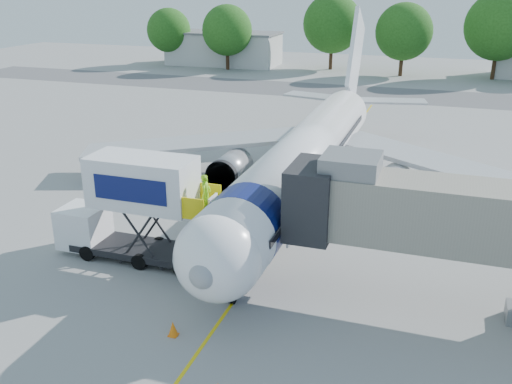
% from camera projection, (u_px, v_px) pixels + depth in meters
% --- Properties ---
extents(ground, '(160.00, 160.00, 0.00)m').
position_uv_depth(ground, '(290.00, 222.00, 33.81)').
color(ground, '#9A9A98').
rests_on(ground, ground).
extents(guidance_line, '(0.15, 70.00, 0.01)m').
position_uv_depth(guidance_line, '(290.00, 222.00, 33.81)').
color(guidance_line, yellow).
rests_on(guidance_line, ground).
extents(taxiway_strip, '(120.00, 10.00, 0.01)m').
position_uv_depth(taxiway_strip, '(379.00, 94.00, 71.06)').
color(taxiway_strip, '#59595B').
rests_on(taxiway_strip, ground).
extents(aircraft, '(34.17, 37.73, 11.35)m').
position_uv_depth(aircraft, '(308.00, 155.00, 36.43)').
color(aircraft, white).
rests_on(aircraft, ground).
extents(jet_bridge, '(13.90, 3.20, 6.60)m').
position_uv_depth(jet_bridge, '(432.00, 215.00, 23.69)').
color(jet_bridge, gray).
rests_on(jet_bridge, ground).
extents(catering_hiloader, '(8.50, 2.44, 5.50)m').
position_uv_depth(catering_hiloader, '(133.00, 208.00, 28.50)').
color(catering_hiloader, black).
rests_on(catering_hiloader, ground).
extents(safety_cone_a, '(0.40, 0.40, 0.64)m').
position_uv_depth(safety_cone_a, '(173.00, 329.00, 22.96)').
color(safety_cone_a, orange).
rests_on(safety_cone_a, ground).
extents(outbuilding_left, '(18.40, 8.40, 5.30)m').
position_uv_depth(outbuilding_left, '(224.00, 48.00, 94.47)').
color(outbuilding_left, beige).
rests_on(outbuilding_left, ground).
extents(tree_a, '(7.13, 7.13, 9.09)m').
position_uv_depth(tree_a, '(169.00, 30.00, 93.44)').
color(tree_a, '#382314').
rests_on(tree_a, ground).
extents(tree_b, '(7.75, 7.75, 9.88)m').
position_uv_depth(tree_b, '(227.00, 30.00, 88.10)').
color(tree_b, '#382314').
rests_on(tree_b, ground).
extents(tree_c, '(8.99, 8.99, 11.47)m').
position_uv_depth(tree_c, '(332.00, 24.00, 87.85)').
color(tree_c, '#382314').
rests_on(tree_c, ground).
extents(tree_d, '(8.17, 8.17, 10.42)m').
position_uv_depth(tree_d, '(404.00, 32.00, 81.98)').
color(tree_d, '#382314').
rests_on(tree_d, ground).
extents(tree_e, '(9.47, 9.47, 12.08)m').
position_uv_depth(tree_e, '(500.00, 26.00, 78.79)').
color(tree_e, '#382314').
rests_on(tree_e, ground).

